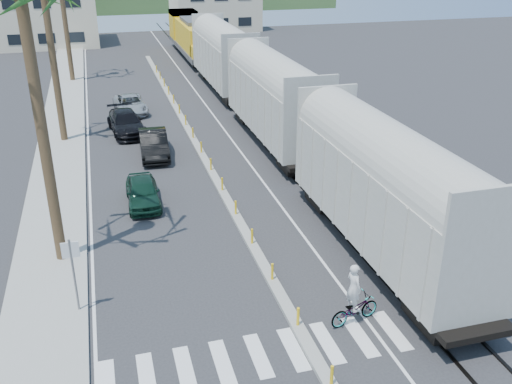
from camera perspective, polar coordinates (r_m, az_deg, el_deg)
ground at (r=21.16m, az=3.26°, el=-11.86°), size 140.00×140.00×0.00m
sidewalk at (r=43.04m, az=-18.75°, el=6.15°), size 3.00×90.00×0.15m
rails at (r=47.09m, az=-1.93°, el=8.84°), size 1.56×100.00×0.06m
median at (r=38.58m, az=-6.30°, el=5.32°), size 0.45×60.00×0.85m
crosswalk at (r=19.67m, az=5.18°, el=-15.12°), size 14.00×2.20×0.01m
lane_markings at (r=43.13m, az=-10.29°, el=6.98°), size 9.42×90.00×0.01m
freight_train at (r=42.22m, az=-0.51°, el=11.08°), size 3.00×60.94×5.85m
street_sign at (r=20.99m, az=-17.87°, el=-7.03°), size 0.60×0.08×3.00m
buildings at (r=88.17m, az=-16.87°, el=17.89°), size 38.00×27.00×10.00m
car_lead at (r=29.31m, az=-11.26°, el=0.02°), size 1.72×4.07×1.37m
car_second at (r=35.82m, az=-10.20°, el=4.77°), size 2.06×4.91×1.57m
car_third at (r=40.56m, az=-12.86°, el=6.78°), size 3.19×5.64×1.51m
car_rear at (r=45.53m, az=-12.45°, el=8.57°), size 2.96×5.12×1.32m
cyclist at (r=20.51m, az=9.80°, el=-11.00°), size 1.57×2.27×2.35m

